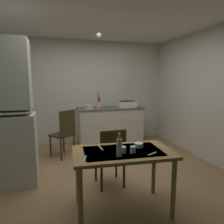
% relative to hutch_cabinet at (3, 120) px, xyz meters
% --- Properties ---
extents(ground_plane, '(5.01, 5.01, 0.00)m').
position_rel_hutch_cabinet_xyz_m(ground_plane, '(1.55, -0.09, -1.01)').
color(ground_plane, '#93724A').
extents(wall_back, '(4.11, 0.10, 2.55)m').
position_rel_hutch_cabinet_xyz_m(wall_back, '(1.55, 1.96, 0.26)').
color(wall_back, beige).
rests_on(wall_back, ground).
extents(wall_right, '(0.10, 4.09, 2.55)m').
position_rel_hutch_cabinet_xyz_m(wall_right, '(3.61, -0.09, 0.26)').
color(wall_right, beige).
rests_on(wall_right, ground).
extents(ceiling_slab, '(4.11, 4.09, 0.10)m').
position_rel_hutch_cabinet_xyz_m(ceiling_slab, '(1.55, -0.09, 1.59)').
color(ceiling_slab, silver).
extents(hutch_cabinet, '(0.86, 0.50, 2.15)m').
position_rel_hutch_cabinet_xyz_m(hutch_cabinet, '(0.00, 0.00, 0.00)').
color(hutch_cabinet, beige).
rests_on(hutch_cabinet, ground).
extents(counter_cabinet, '(1.59, 0.64, 0.90)m').
position_rel_hutch_cabinet_xyz_m(counter_cabinet, '(2.06, 1.59, -0.56)').
color(counter_cabinet, beige).
rests_on(counter_cabinet, ground).
extents(sink_basin, '(0.44, 0.34, 0.15)m').
position_rel_hutch_cabinet_xyz_m(sink_basin, '(2.50, 1.59, -0.03)').
color(sink_basin, white).
rests_on(sink_basin, counter_cabinet).
extents(hand_pump, '(0.05, 0.27, 0.39)m').
position_rel_hutch_cabinet_xyz_m(hand_pump, '(1.79, 1.64, 0.06)').
color(hand_pump, maroon).
rests_on(hand_pump, counter_cabinet).
extents(mixing_bowl_counter, '(0.21, 0.21, 0.09)m').
position_rel_hutch_cabinet_xyz_m(mixing_bowl_counter, '(1.52, 1.54, -0.06)').
color(mixing_bowl_counter, beige).
rests_on(mixing_bowl_counter, counter_cabinet).
extents(stoneware_crock, '(0.11, 0.11, 0.15)m').
position_rel_hutch_cabinet_xyz_m(stoneware_crock, '(1.77, 1.63, -0.03)').
color(stoneware_crock, beige).
rests_on(stoneware_crock, counter_cabinet).
extents(dining_table, '(1.21, 0.76, 0.75)m').
position_rel_hutch_cabinet_xyz_m(dining_table, '(1.46, -1.05, -0.37)').
color(dining_table, olive).
rests_on(dining_table, ground).
extents(chair_far_side, '(0.41, 0.41, 0.89)m').
position_rel_hutch_cabinet_xyz_m(chair_far_side, '(1.48, -0.48, -0.53)').
color(chair_far_side, '#362A15').
rests_on(chair_far_side, ground).
extents(chair_by_counter, '(0.56, 0.56, 0.98)m').
position_rel_hutch_cabinet_xyz_m(chair_by_counter, '(0.90, 0.92, -0.49)').
color(chair_by_counter, '#392E1A').
rests_on(chair_by_counter, ground).
extents(serving_bowl_wide, '(0.11, 0.11, 0.05)m').
position_rel_hutch_cabinet_xyz_m(serving_bowl_wide, '(1.70, -0.97, -0.24)').
color(serving_bowl_wide, white).
rests_on(serving_bowl_wide, dining_table).
extents(teacup_mint, '(0.06, 0.06, 0.08)m').
position_rel_hutch_cabinet_xyz_m(teacup_mint, '(1.55, -1.14, -0.22)').
color(teacup_mint, white).
rests_on(teacup_mint, dining_table).
extents(mug_dark, '(0.09, 0.09, 0.07)m').
position_rel_hutch_cabinet_xyz_m(mug_dark, '(1.44, -1.11, -0.23)').
color(mug_dark, '#ADD1C1').
rests_on(mug_dark, dining_table).
extents(glass_bottle, '(0.06, 0.06, 0.27)m').
position_rel_hutch_cabinet_xyz_m(glass_bottle, '(1.36, -1.21, -0.16)').
color(glass_bottle, '#B7BCC1').
rests_on(glass_bottle, dining_table).
extents(table_knife, '(0.02, 0.20, 0.00)m').
position_rel_hutch_cabinet_xyz_m(table_knife, '(1.24, -0.87, -0.26)').
color(table_knife, silver).
rests_on(table_knife, dining_table).
extents(teaspoon_near_bowl, '(0.06, 0.14, 0.00)m').
position_rel_hutch_cabinet_xyz_m(teaspoon_near_bowl, '(1.00, -1.16, -0.26)').
color(teaspoon_near_bowl, beige).
rests_on(teaspoon_near_bowl, dining_table).
extents(teaspoon_by_cup, '(0.15, 0.09, 0.00)m').
position_rel_hutch_cabinet_xyz_m(teaspoon_by_cup, '(1.75, -1.24, -0.26)').
color(teaspoon_by_cup, beige).
rests_on(teaspoon_by_cup, dining_table).
extents(pendant_bulb, '(0.08, 0.08, 0.08)m').
position_rel_hutch_cabinet_xyz_m(pendant_bulb, '(1.45, 0.11, 1.27)').
color(pendant_bulb, '#F9EFCC').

